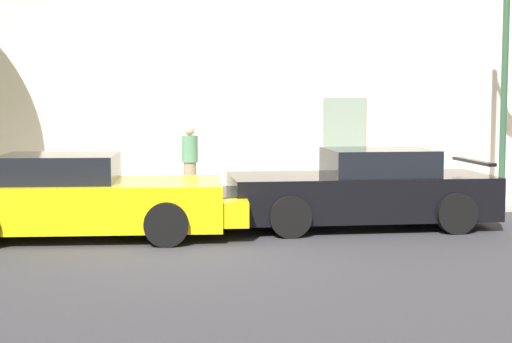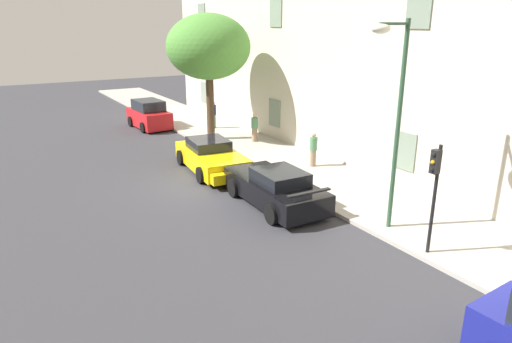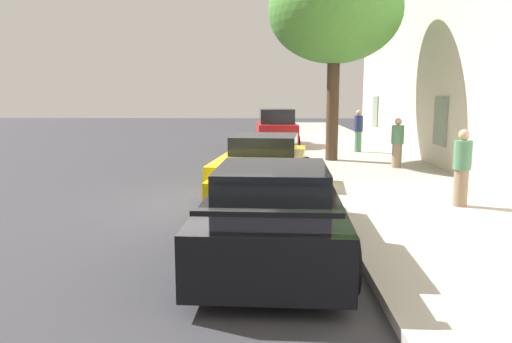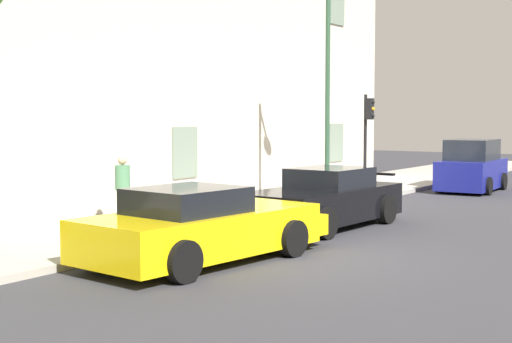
% 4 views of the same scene
% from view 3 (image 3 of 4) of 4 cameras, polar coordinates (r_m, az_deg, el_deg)
% --- Properties ---
extents(ground_plane, '(80.00, 80.00, 0.00)m').
position_cam_3_polar(ground_plane, '(10.97, -4.28, -3.78)').
color(ground_plane, '#333338').
extents(sidewalk, '(60.00, 4.08, 0.14)m').
position_cam_3_polar(sidewalk, '(11.40, 18.60, -3.38)').
color(sidewalk, '#A8A399').
rests_on(sidewalk, ground).
extents(sportscar_red_lead, '(5.29, 2.60, 1.40)m').
position_cam_3_polar(sportscar_red_lead, '(12.10, 0.78, 0.46)').
color(sportscar_red_lead, yellow).
rests_on(sportscar_red_lead, ground).
extents(sportscar_yellow_flank, '(5.17, 2.32, 1.41)m').
position_cam_3_polar(sportscar_yellow_flank, '(7.59, 2.04, -4.65)').
color(sportscar_yellow_flank, black).
rests_on(sportscar_yellow_flank, ground).
extents(hatchback_parked, '(3.77, 2.05, 1.79)m').
position_cam_3_polar(hatchback_parked, '(22.35, 2.38, 4.90)').
color(hatchback_parked, red).
rests_on(hatchback_parked, ground).
extents(tree_near_kerb, '(4.53, 4.53, 6.82)m').
position_cam_3_polar(tree_near_kerb, '(17.44, 9.25, 18.01)').
color(tree_near_kerb, '#473323').
rests_on(tree_near_kerb, sidewalk).
extents(pedestrian_admiring, '(0.48, 0.48, 1.69)m').
position_cam_3_polar(pedestrian_admiring, '(19.98, 11.94, 4.74)').
color(pedestrian_admiring, '#4C7F59').
rests_on(pedestrian_admiring, sidewalk).
extents(pedestrian_strolling, '(0.43, 0.43, 1.59)m').
position_cam_3_polar(pedestrian_strolling, '(10.82, 23.04, 0.44)').
color(pedestrian_strolling, '#8C7259').
rests_on(pedestrian_strolling, sidewalk).
extents(pedestrian_bystander, '(0.47, 0.47, 1.56)m').
position_cam_3_polar(pedestrian_bystander, '(15.92, 16.27, 3.26)').
color(pedestrian_bystander, '#8C7259').
rests_on(pedestrian_bystander, sidewalk).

